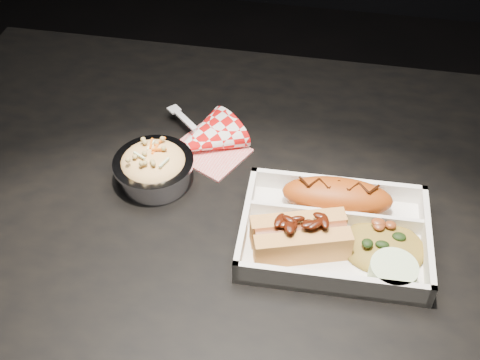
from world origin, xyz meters
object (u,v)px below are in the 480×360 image
Objects in this scene: foil_coleslaw_cup at (154,166)px; dining_table at (266,246)px; napkin_fork at (204,140)px; fried_pastry at (337,196)px; food_tray at (334,235)px; hotdog at (300,235)px.

dining_table is at bearing -6.74° from foil_coleslaw_cup.
napkin_fork reaches higher than dining_table.
fried_pastry is 1.31× the size of foil_coleslaw_cup.
food_tray is 0.28m from foil_coleslaw_cup.
dining_table is 0.15m from fried_pastry.
fried_pastry is at bearing 45.30° from hotdog.
food_tray is at bearing -88.18° from fried_pastry.
food_tray is at bearing -13.96° from foil_coleslaw_cup.
dining_table is at bearing 107.64° from hotdog.
foil_coleslaw_cup reaches higher than food_tray.
food_tray is 1.65× the size of fried_pastry.
hotdog reaches higher than dining_table.
foil_coleslaw_cup is 0.75× the size of napkin_fork.
dining_table is 4.70× the size of food_tray.
fried_pastry is (-0.00, 0.06, 0.02)m from food_tray.
fried_pastry is 0.09m from hotdog.
hotdog is 0.25m from napkin_fork.
napkin_fork is at bearing 155.00° from fried_pastry.
food_tray is 1.62× the size of napkin_fork.
napkin_fork reaches higher than food_tray.
food_tray is at bearing 14.83° from hotdog.
fried_pastry reaches higher than dining_table.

